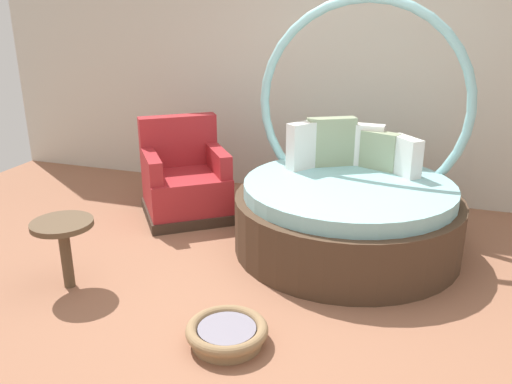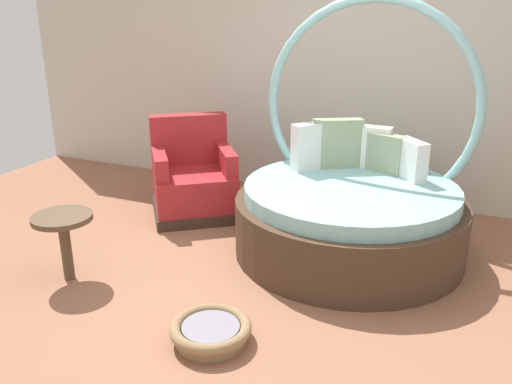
% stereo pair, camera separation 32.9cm
% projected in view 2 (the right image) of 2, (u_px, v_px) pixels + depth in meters
% --- Properties ---
extents(ground_plane, '(8.00, 8.00, 0.02)m').
position_uv_depth(ground_plane, '(258.00, 295.00, 3.83)').
color(ground_plane, '#936047').
extents(back_wall, '(8.00, 0.12, 2.94)m').
position_uv_depth(back_wall, '(348.00, 57.00, 5.35)').
color(back_wall, beige).
rests_on(back_wall, ground_plane).
extents(round_daybed, '(1.88, 1.88, 2.07)m').
position_uv_depth(round_daybed, '(351.00, 204.00, 4.40)').
color(round_daybed, '#473323').
rests_on(round_daybed, ground_plane).
extents(red_armchair, '(1.12, 1.12, 0.94)m').
position_uv_depth(red_armchair, '(193.00, 180.00, 5.22)').
color(red_armchair, '#38281E').
rests_on(red_armchair, ground_plane).
extents(pet_basket, '(0.51, 0.51, 0.13)m').
position_uv_depth(pet_basket, '(211.00, 331.00, 3.26)').
color(pet_basket, '#8E704C').
rests_on(pet_basket, ground_plane).
extents(side_table, '(0.44, 0.44, 0.52)m').
position_uv_depth(side_table, '(63.00, 227.00, 3.89)').
color(side_table, brown).
rests_on(side_table, ground_plane).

